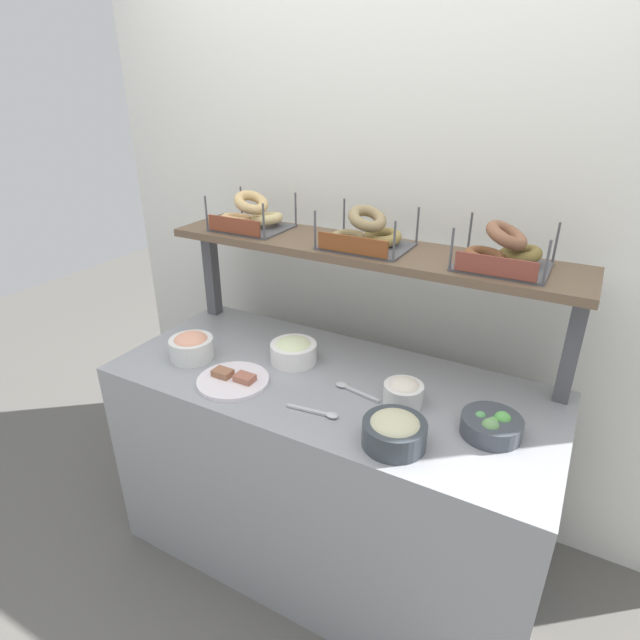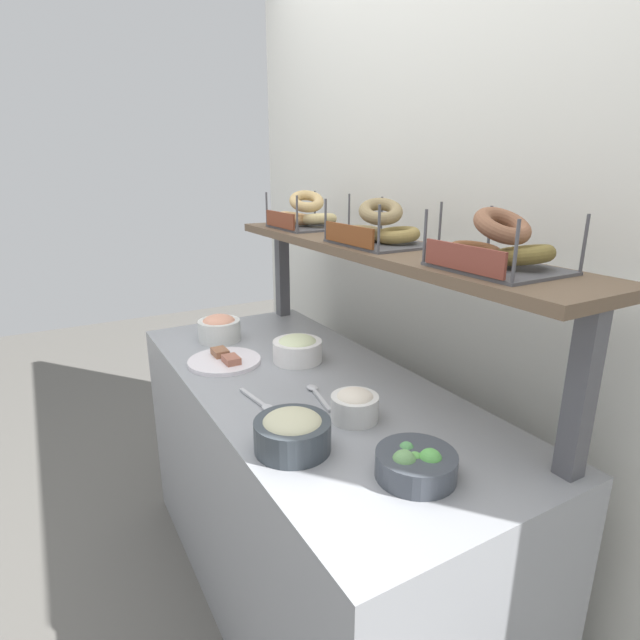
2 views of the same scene
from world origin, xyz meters
name	(u,v)px [view 1 (image 1 of 2)]	position (x,y,z in m)	size (l,w,h in m)	color
ground_plane	(327,549)	(0.00, 0.00, 0.00)	(8.00, 8.00, 0.00)	#595651
back_wall	(391,247)	(0.00, 0.55, 1.20)	(2.81, 0.06, 2.40)	silver
deli_counter	(328,472)	(0.00, 0.00, 0.42)	(1.61, 0.70, 0.85)	gray
shelf_riser_left	(212,272)	(-0.74, 0.27, 1.05)	(0.05, 0.05, 0.40)	#4C4C51
shelf_riser_right	(572,347)	(0.74, 0.27, 1.05)	(0.05, 0.05, 0.40)	#4C4C51
upper_shelf	(364,250)	(0.00, 0.27, 1.26)	(1.57, 0.32, 0.03)	brown
bowl_lox_spread	(192,346)	(-0.54, -0.11, 0.90)	(0.17, 0.17, 0.10)	silver
bowl_potato_salad	(403,392)	(0.28, -0.01, 0.89)	(0.13, 0.13, 0.09)	silver
bowl_scallion_spread	(294,350)	(-0.18, 0.06, 0.90)	(0.18, 0.18, 0.10)	white
bowl_veggie_mix	(492,425)	(0.58, -0.04, 0.88)	(0.18, 0.18, 0.08)	#3E434C
bowl_tuna_salad	(394,431)	(0.34, -0.23, 0.90)	(0.19, 0.19, 0.10)	#353C43
serving_plate_white	(233,380)	(-0.29, -0.18, 0.86)	(0.26, 0.26, 0.04)	white
serving_spoon_near_plate	(351,389)	(0.10, -0.02, 0.86)	(0.18, 0.05, 0.01)	#B7B7BC
serving_spoon_by_edge	(321,413)	(0.08, -0.20, 0.86)	(0.18, 0.04, 0.01)	#B7B7BC
bagel_basket_plain	(251,217)	(-0.50, 0.27, 1.33)	(0.29, 0.25, 0.16)	#4C4C51
bagel_basket_everything	(366,235)	(0.01, 0.26, 1.33)	(0.31, 0.25, 0.15)	#4C4C51
bagel_basket_cinnamon_raisin	(503,253)	(0.49, 0.26, 1.33)	(0.29, 0.24, 0.15)	#4C4C51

